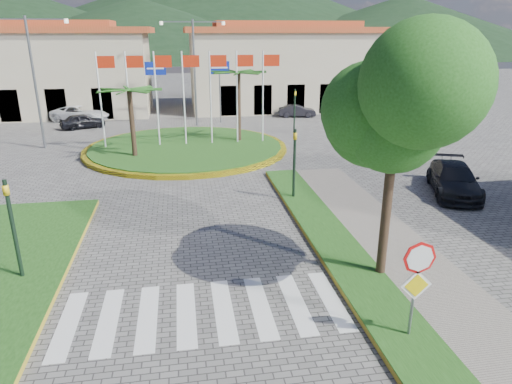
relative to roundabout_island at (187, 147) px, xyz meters
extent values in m
cube|color=gray|center=(6.00, -20.00, -0.10)|extent=(4.00, 28.00, 0.15)
cube|color=#1D4513|center=(4.80, -20.00, -0.09)|extent=(1.60, 28.00, 0.18)
cube|color=silver|center=(0.00, -18.00, -0.17)|extent=(8.00, 3.00, 0.01)
cylinder|color=yellow|center=(0.00, 0.00, -0.06)|extent=(12.70, 12.70, 0.24)
cylinder|color=#1D4513|center=(0.00, 0.00, -0.03)|extent=(12.00, 12.00, 0.30)
cylinder|color=black|center=(-3.00, -2.00, 1.85)|extent=(0.28, 0.28, 4.05)
cylinder|color=black|center=(3.50, 1.00, 2.16)|extent=(0.28, 0.28, 4.68)
cylinder|color=silver|center=(-5.00, 0.50, 2.82)|extent=(0.10, 0.10, 6.00)
cube|color=red|center=(-4.45, 0.50, 5.22)|extent=(1.00, 0.03, 0.70)
cylinder|color=silver|center=(-3.34, 0.50, 2.82)|extent=(0.10, 0.10, 6.00)
cube|color=red|center=(-2.79, 0.50, 5.22)|extent=(1.00, 0.03, 0.70)
cylinder|color=silver|center=(-1.67, 0.50, 2.82)|extent=(0.10, 0.10, 6.00)
cube|color=red|center=(-1.12, 0.50, 5.22)|extent=(1.00, 0.03, 0.70)
cylinder|color=silver|center=(0.00, 0.50, 2.82)|extent=(0.10, 0.10, 6.00)
cube|color=red|center=(0.55, 0.50, 5.22)|extent=(1.00, 0.03, 0.70)
cylinder|color=silver|center=(1.66, 0.50, 2.82)|extent=(0.10, 0.10, 6.00)
cube|color=red|center=(2.21, 0.50, 5.22)|extent=(1.00, 0.03, 0.70)
cylinder|color=silver|center=(3.33, 0.50, 2.82)|extent=(0.10, 0.10, 6.00)
cube|color=red|center=(3.88, 0.50, 5.22)|extent=(1.00, 0.03, 0.70)
cylinder|color=silver|center=(5.00, 0.50, 2.82)|extent=(0.10, 0.10, 6.00)
cube|color=red|center=(5.55, 0.50, 5.22)|extent=(1.00, 0.03, 0.70)
cylinder|color=slate|center=(4.90, -20.00, 1.07)|extent=(0.07, 0.07, 2.50)
cylinder|color=red|center=(4.90, -20.05, 2.07)|extent=(0.80, 0.03, 0.80)
cube|color=yellow|center=(4.90, -20.06, 1.37)|extent=(0.78, 0.03, 0.78)
cylinder|color=black|center=(5.50, -17.00, 2.02)|extent=(0.28, 0.28, 4.40)
ellipsoid|color=#1E4F15|center=(5.50, -17.00, 5.02)|extent=(3.60, 3.60, 3.20)
cylinder|color=black|center=(-5.20, -15.50, 1.42)|extent=(0.12, 0.12, 3.20)
imported|color=yellow|center=(-5.20, -15.50, 2.42)|extent=(0.15, 0.18, 0.90)
cylinder|color=black|center=(4.50, -10.00, 1.42)|extent=(0.12, 0.12, 3.20)
imported|color=yellow|center=(4.50, -10.00, 2.42)|extent=(0.15, 0.18, 0.90)
cylinder|color=black|center=(8.00, 4.00, 1.42)|extent=(0.12, 0.12, 3.20)
imported|color=yellow|center=(8.00, 4.00, 2.42)|extent=(0.18, 0.15, 0.90)
cylinder|color=slate|center=(-2.00, 9.00, 2.42)|extent=(0.12, 0.12, 5.20)
cube|color=#0E219B|center=(-2.00, 8.94, 4.22)|extent=(1.60, 0.05, 1.00)
cylinder|color=slate|center=(3.00, 9.00, 2.42)|extent=(0.12, 0.12, 5.20)
cube|color=#0E219B|center=(3.00, 8.94, 4.22)|extent=(1.60, 0.05, 1.00)
cylinder|color=slate|center=(1.00, 8.00, 3.82)|extent=(0.16, 0.16, 8.00)
cube|color=slate|center=(-0.20, 8.00, 7.62)|extent=(2.40, 0.08, 0.08)
cube|color=slate|center=(2.20, 8.00, 7.62)|extent=(2.40, 0.08, 0.08)
cylinder|color=slate|center=(-9.00, 2.00, 3.82)|extent=(0.16, 0.16, 8.00)
cube|color=slate|center=(-10.20, 2.00, 7.62)|extent=(2.40, 0.08, 0.08)
cube|color=slate|center=(-7.80, 2.00, 7.62)|extent=(2.40, 0.08, 0.08)
cube|color=#BDAF8F|center=(-14.00, 16.00, 3.32)|extent=(22.00, 9.00, 7.00)
cube|color=#AD4821|center=(-14.00, 16.00, 7.07)|extent=(23.32, 9.54, 0.50)
cube|color=#AD4821|center=(-14.00, 16.00, 7.57)|extent=(16.50, 4.95, 0.60)
cube|color=#BDAF8F|center=(10.00, 16.00, 3.32)|extent=(18.00, 9.00, 7.00)
cube|color=#AD4821|center=(10.00, 16.00, 7.07)|extent=(19.08, 9.54, 0.50)
cube|color=#AD4821|center=(10.00, 16.00, 7.57)|extent=(13.50, 4.95, 0.60)
cone|color=black|center=(15.00, 138.00, 14.82)|extent=(180.00, 180.00, 30.00)
cone|color=black|center=(70.00, 113.00, 8.82)|extent=(120.00, 120.00, 18.00)
cone|color=black|center=(-10.00, 108.00, 7.82)|extent=(110.00, 110.00, 16.00)
imported|color=silver|center=(-8.52, 11.40, 0.48)|extent=(5.20, 3.67, 1.32)
imported|color=black|center=(-7.79, 8.32, 0.39)|extent=(3.59, 2.55, 1.14)
imported|color=black|center=(9.88, 10.50, 0.35)|extent=(3.36, 1.61, 1.06)
imported|color=black|center=(12.00, -10.33, 0.50)|extent=(3.43, 5.04, 1.36)
camera|label=1|loc=(-0.27, -28.54, 6.89)|focal=32.00mm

